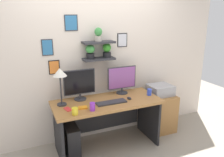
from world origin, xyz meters
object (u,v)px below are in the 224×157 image
desk_lamp (60,75)px  scissors_tray (83,108)px  printer (160,90)px  computer_tower_left (71,140)px  computer_mouse (129,98)px  pen_cup (149,92)px  coffee_mug (75,111)px  water_cup (92,107)px  cell_phone (68,109)px  keyboard (111,102)px  drawer_cabinet (159,112)px  monitor_left (80,84)px  desk (106,113)px  monitor_right (122,79)px

desk_lamp → scissors_tray: size_ratio=4.38×
printer → computer_tower_left: 1.66m
computer_mouse → printer: (0.71, 0.22, -0.04)m
pen_cup → computer_tower_left: size_ratio=0.22×
coffee_mug → water_cup: water_cup is taller
printer → cell_phone: bearing=-172.1°
computer_mouse → keyboard: bearing=-174.1°
desk_lamp → water_cup: (0.33, -0.34, -0.37)m
pen_cup → scissors_tray: (-1.09, -0.08, -0.04)m
desk_lamp → printer: 1.73m
desk_lamp → drawer_cabinet: bearing=1.5°
cell_phone → pen_cup: pen_cup is taller
monitor_left → water_cup: 0.49m
desk_lamp → water_cup: 0.60m
keyboard → computer_tower_left: (-0.57, 0.13, -0.54)m
desk_lamp → cell_phone: size_ratio=3.75×
desk → cell_phone: bearing=-167.6°
pen_cup → scissors_tray: 1.09m
computer_mouse → drawer_cabinet: computer_mouse is taller
monitor_right → monitor_left: bearing=180.0°
desk_lamp → coffee_mug: 0.54m
water_cup → drawer_cabinet: size_ratio=0.17×
scissors_tray → water_cup: bearing=-49.4°
pen_cup → water_cup: water_cup is taller
cell_phone → desk_lamp: bearing=91.9°
monitor_right → scissors_tray: size_ratio=3.93×
computer_mouse → water_cup: size_ratio=0.82×
cell_phone → printer: 1.64m
monitor_left → scissors_tray: (-0.06, -0.34, -0.23)m
desk → desk_lamp: size_ratio=2.98×
keyboard → pen_cup: (0.67, 0.06, 0.04)m
monitor_left → computer_tower_left: bearing=-137.8°
computer_tower_left → pen_cup: bearing=-3.2°
keyboard → scissors_tray: scissors_tray is taller
computer_mouse → monitor_left: bearing=157.0°
water_cup → computer_tower_left: water_cup is taller
monitor_left → scissors_tray: size_ratio=3.87×
cell_phone → coffee_mug: 0.19m
computer_mouse → scissors_tray: size_ratio=0.75×
computer_mouse → printer: size_ratio=0.24×
computer_mouse → scissors_tray: computer_mouse is taller
coffee_mug → desk: bearing=30.1°
computer_mouse → drawer_cabinet: 0.86m
keyboard → coffee_mug: (-0.57, -0.16, 0.04)m
water_cup → drawer_cabinet: 1.47m
desk → monitor_left: size_ratio=3.37×
printer → computer_tower_left: bearing=-175.7°
water_cup → cell_phone: bearing=151.5°
water_cup → coffee_mug: bearing=-173.9°
computer_mouse → cell_phone: bearing=-179.4°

